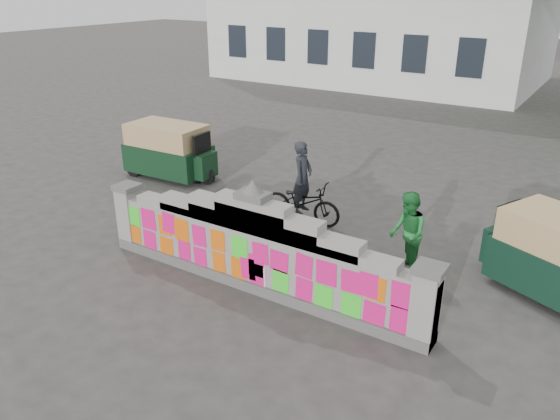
# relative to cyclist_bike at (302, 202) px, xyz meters

# --- Properties ---
(ground) EXTENTS (100.00, 100.00, 0.00)m
(ground) POSITION_rel_cyclist_bike_xyz_m (0.73, -2.88, -0.47)
(ground) COLOR #383533
(ground) RESTS_ON ground
(parapet_wall) EXTENTS (6.48, 0.44, 2.01)m
(parapet_wall) POSITION_rel_cyclist_bike_xyz_m (0.73, -2.88, 0.28)
(parapet_wall) COLOR #4C4C49
(parapet_wall) RESTS_ON ground
(cyclist_bike) EXTENTS (1.85, 0.78, 0.95)m
(cyclist_bike) POSITION_rel_cyclist_bike_xyz_m (0.00, 0.00, 0.00)
(cyclist_bike) COLOR black
(cyclist_bike) RESTS_ON ground
(cyclist_rider) EXTENTS (0.43, 0.62, 1.60)m
(cyclist_rider) POSITION_rel_cyclist_bike_xyz_m (0.00, 0.00, 0.33)
(cyclist_rider) COLOR black
(cyclist_rider) RESTS_ON ground
(pedestrian) EXTENTS (0.91, 0.96, 1.56)m
(pedestrian) POSITION_rel_cyclist_bike_xyz_m (2.73, -0.91, 0.31)
(pedestrian) COLOR #227D35
(pedestrian) RESTS_ON ground
(rickshaw_left) EXTENTS (2.65, 1.31, 1.45)m
(rickshaw_left) POSITION_rel_cyclist_bike_xyz_m (-4.55, 0.69, 0.28)
(rickshaw_left) COLOR black
(rickshaw_left) RESTS_ON ground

